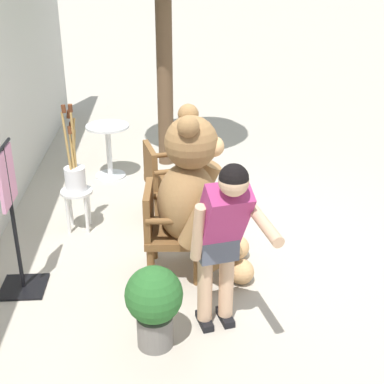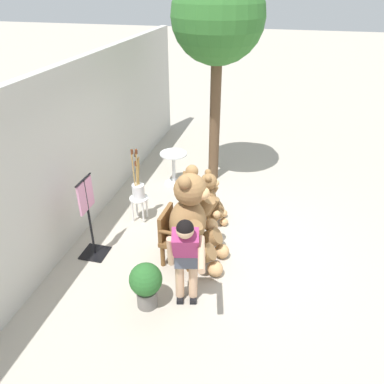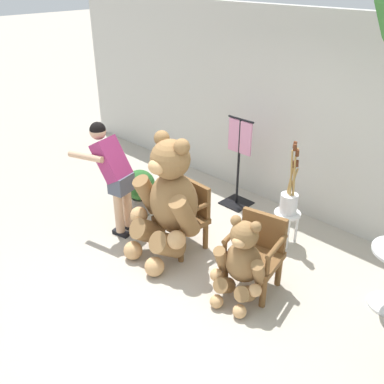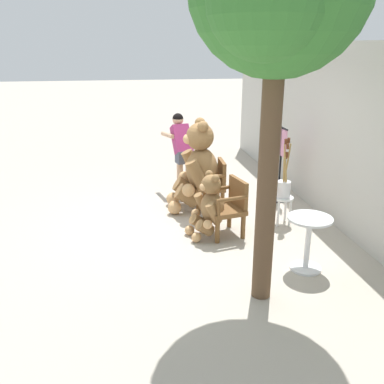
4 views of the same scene
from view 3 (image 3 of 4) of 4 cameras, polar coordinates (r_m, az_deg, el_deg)
name	(u,v)px [view 3 (image 3 of 4)]	position (r m, az deg, el deg)	size (l,w,h in m)	color
ground_plane	(186,284)	(5.04, -0.83, -12.14)	(60.00, 60.00, 0.00)	#B2A899
back_wall	(311,120)	(6.07, 15.63, 9.28)	(10.00, 0.16, 2.80)	beige
wooden_chair_left	(185,214)	(5.41, -0.96, -2.99)	(0.59, 0.55, 0.86)	brown
wooden_chair_right	(256,251)	(4.80, 8.56, -7.83)	(0.65, 0.62, 0.86)	brown
teddy_bear_large	(168,200)	(5.10, -3.19, -1.05)	(0.95, 0.91, 1.58)	olive
teddy_bear_small	(241,262)	(4.58, 6.59, -9.25)	(0.62, 0.62, 1.00)	olive
person_visitor	(113,170)	(5.61, -10.49, 2.88)	(0.76, 0.60, 1.52)	black
white_stool	(287,219)	(5.64, 12.51, -3.60)	(0.34, 0.34, 0.46)	white
brush_bucket	(289,199)	(5.49, 12.85, -0.87)	(0.22, 0.22, 0.95)	white
potted_plant	(140,189)	(6.20, -6.92, 0.42)	(0.44, 0.44, 0.68)	slate
clothing_display_stand	(239,161)	(6.29, 6.24, 4.17)	(0.44, 0.40, 1.36)	black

